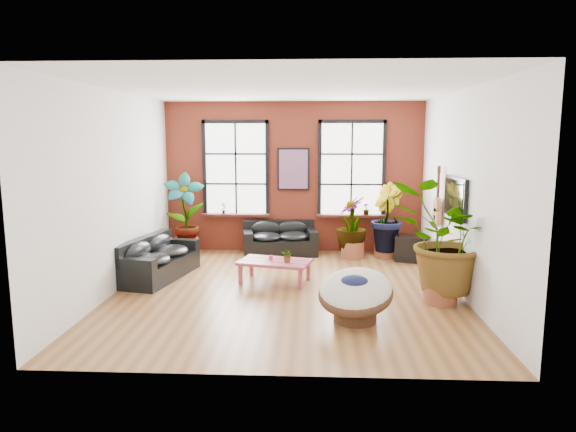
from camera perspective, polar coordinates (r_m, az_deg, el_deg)
name	(u,v)px	position (r m, az deg, el deg)	size (l,w,h in m)	color
room	(287,192)	(8.96, -0.14, 2.69)	(6.04, 6.54, 3.54)	brown
sofa_back	(280,240)	(11.86, -0.94, -2.63)	(1.78, 1.09, 0.77)	black
sofa_left	(156,260)	(10.24, -14.44, -4.72)	(1.22, 2.11, 0.78)	black
coffee_table	(275,263)	(9.61, -1.48, -5.25)	(1.43, 1.02, 0.50)	#973647
papasan_chair	(355,293)	(7.69, 7.51, -8.52)	(1.40, 1.40, 0.83)	#4B2D1A
poster	(293,169)	(11.96, 0.60, 5.23)	(0.74, 0.06, 0.98)	black
tv_wall_unit	(450,201)	(9.74, 17.51, 1.56)	(0.13, 1.86, 1.20)	black
media_box	(412,248)	(11.58, 13.62, -3.50)	(0.82, 0.75, 0.56)	black
pot_back_left	(187,246)	(12.08, -11.21, -3.29)	(0.65, 0.65, 0.40)	brown
pot_back_right	(386,248)	(11.84, 10.86, -3.56)	(0.66, 0.66, 0.39)	brown
pot_right_wall	(440,291)	(8.84, 16.56, -8.01)	(0.71, 0.71, 0.40)	brown
pot_mid	(352,250)	(11.62, 7.16, -3.73)	(0.60, 0.60, 0.38)	brown
floor_plant_back_left	(184,211)	(11.92, -11.43, 0.55)	(0.92, 0.62, 1.75)	#194D14
floor_plant_back_right	(386,217)	(11.70, 10.79, -0.11)	(0.84, 0.68, 1.53)	#194D14
floor_plant_right_wall	(444,239)	(8.67, 16.99, -2.46)	(1.63, 1.41, 1.81)	#194D14
floor_plant_mid	(352,224)	(11.54, 7.08, -0.91)	(0.70, 0.70, 1.25)	#194D14
table_plant	(288,255)	(9.46, -0.02, -4.40)	(0.22, 0.19, 0.25)	#194D14
sill_plant_left	(223,208)	(12.18, -7.20, 0.90)	(0.14, 0.10, 0.27)	#194D14
sill_plant_right	(366,209)	(12.06, 8.68, 0.79)	(0.15, 0.15, 0.27)	#194D14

